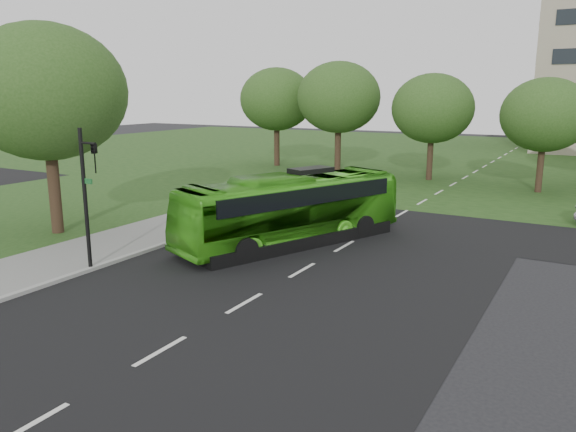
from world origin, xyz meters
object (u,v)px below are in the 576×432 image
(bus, at_px, (292,209))
(traffic_light, at_px, (88,189))
(tree_park_f, at_px, (277,99))
(tree_park_c, at_px, (545,115))
(tree_park_b, at_px, (433,109))
(tree_park_a, at_px, (339,97))
(tree_side_near, at_px, (46,92))

(bus, distance_m, traffic_light, 8.90)
(tree_park_f, height_order, traffic_light, tree_park_f)
(tree_park_c, height_order, bus, tree_park_c)
(bus, bearing_deg, tree_park_b, 112.01)
(tree_park_a, xyz_separation_m, tree_side_near, (-2.96, -26.40, 0.43))
(tree_park_a, xyz_separation_m, traffic_light, (3.35, -29.79, -3.11))
(traffic_light, bearing_deg, tree_park_b, 77.20)
(tree_park_b, bearing_deg, bus, -90.40)
(tree_park_a, xyz_separation_m, tree_park_b, (8.15, -0.46, -0.79))
(tree_park_f, xyz_separation_m, bus, (14.81, -23.57, -4.55))
(tree_park_a, distance_m, tree_park_c, 16.49)
(tree_park_a, height_order, traffic_light, tree_park_a)
(tree_side_near, height_order, bus, tree_side_near)
(tree_side_near, bearing_deg, traffic_light, -28.20)
(tree_park_b, height_order, traffic_light, tree_park_b)
(tree_side_near, bearing_deg, tree_park_a, 83.59)
(tree_park_a, relative_size, tree_park_c, 1.20)
(tree_park_c, bearing_deg, tree_park_f, 171.45)
(tree_park_a, distance_m, tree_park_b, 8.20)
(tree_park_a, xyz_separation_m, tree_park_f, (-6.82, 1.20, -0.21))
(tree_park_a, relative_size, tree_park_f, 1.04)
(tree_side_near, xyz_separation_m, bus, (10.96, 4.02, -5.19))
(tree_park_c, bearing_deg, traffic_light, -115.21)
(tree_park_c, distance_m, traffic_light, 30.47)
(tree_park_b, bearing_deg, traffic_light, -99.29)
(tree_park_c, xyz_separation_m, tree_side_near, (-19.26, -24.12, 1.49))
(tree_park_a, distance_m, tree_park_f, 6.92)
(tree_park_f, relative_size, bus, 0.79)
(tree_side_near, xyz_separation_m, traffic_light, (6.31, -3.39, -3.54))
(tree_park_b, bearing_deg, tree_side_near, -113.19)
(tree_park_f, distance_m, bus, 28.21)
(tree_park_a, height_order, tree_park_c, tree_park_a)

